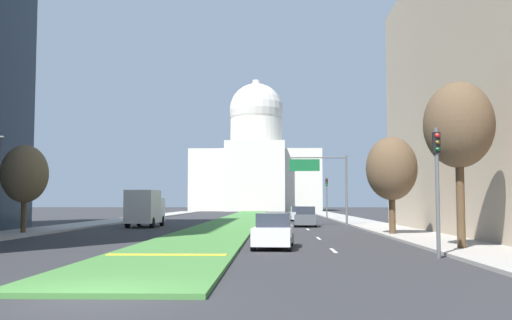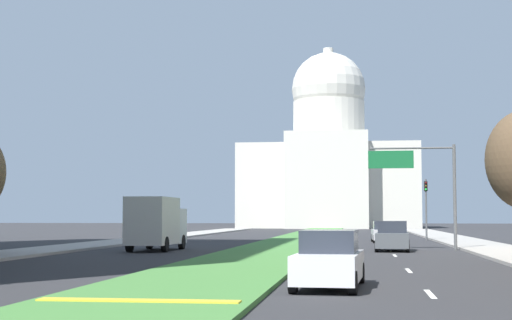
{
  "view_description": "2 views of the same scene",
  "coord_description": "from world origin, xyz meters",
  "px_view_note": "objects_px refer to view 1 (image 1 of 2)",
  "views": [
    {
      "loc": [
        4.2,
        -13.54,
        2.26
      ],
      "look_at": [
        2.8,
        33.1,
        5.54
      ],
      "focal_mm": 41.14,
      "sensor_mm": 36.0,
      "label": 1
    },
    {
      "loc": [
        5.04,
        -7.85,
        2.11
      ],
      "look_at": [
        -0.19,
        31.67,
        4.98
      ],
      "focal_mm": 54.21,
      "sensor_mm": 36.0,
      "label": 2
    }
  ],
  "objects_px": {
    "capitol_building": "(256,164)",
    "sedan_lead_stopped": "(273,232)",
    "street_tree_left_mid": "(25,174)",
    "sedan_midblock": "(306,217)",
    "traffic_light_far_right": "(327,193)",
    "overhead_guide_sign": "(325,175)",
    "box_truck_delivery": "(145,208)",
    "street_tree_right_mid": "(392,169)",
    "sedan_distant": "(298,214)",
    "traffic_light_near_right": "(437,175)",
    "street_tree_right_near": "(459,126)"
  },
  "relations": [
    {
      "from": "capitol_building",
      "to": "sedan_distant",
      "type": "bearing_deg",
      "value": -84.56
    },
    {
      "from": "traffic_light_far_right",
      "to": "street_tree_right_mid",
      "type": "distance_m",
      "value": 33.75
    },
    {
      "from": "street_tree_left_mid",
      "to": "street_tree_right_mid",
      "type": "relative_size",
      "value": 0.94
    },
    {
      "from": "capitol_building",
      "to": "sedan_lead_stopped",
      "type": "relative_size",
      "value": 6.82
    },
    {
      "from": "overhead_guide_sign",
      "to": "sedan_midblock",
      "type": "bearing_deg",
      "value": -137.53
    },
    {
      "from": "street_tree_right_mid",
      "to": "traffic_light_far_right",
      "type": "bearing_deg",
      "value": 92.06
    },
    {
      "from": "sedan_lead_stopped",
      "to": "street_tree_right_mid",
      "type": "bearing_deg",
      "value": 52.64
    },
    {
      "from": "street_tree_right_near",
      "to": "sedan_distant",
      "type": "bearing_deg",
      "value": 97.95
    },
    {
      "from": "traffic_light_near_right",
      "to": "sedan_lead_stopped",
      "type": "distance_m",
      "value": 8.57
    },
    {
      "from": "street_tree_right_near",
      "to": "capitol_building",
      "type": "bearing_deg",
      "value": 96.33
    },
    {
      "from": "traffic_light_far_right",
      "to": "overhead_guide_sign",
      "type": "distance_m",
      "value": 18.14
    },
    {
      "from": "street_tree_left_mid",
      "to": "sedan_midblock",
      "type": "bearing_deg",
      "value": 34.06
    },
    {
      "from": "sedan_midblock",
      "to": "box_truck_delivery",
      "type": "xyz_separation_m",
      "value": [
        -14.15,
        -1.32,
        0.84
      ]
    },
    {
      "from": "street_tree_right_near",
      "to": "overhead_guide_sign",
      "type": "bearing_deg",
      "value": 97.75
    },
    {
      "from": "street_tree_left_mid",
      "to": "sedan_distant",
      "type": "xyz_separation_m",
      "value": [
        19.75,
        28.27,
        -3.3
      ]
    },
    {
      "from": "capitol_building",
      "to": "street_tree_right_mid",
      "type": "height_order",
      "value": "capitol_building"
    },
    {
      "from": "traffic_light_far_right",
      "to": "street_tree_right_near",
      "type": "xyz_separation_m",
      "value": [
        1.96,
        -45.41,
        2.39
      ]
    },
    {
      "from": "sedan_midblock",
      "to": "sedan_distant",
      "type": "bearing_deg",
      "value": 90.07
    },
    {
      "from": "sedan_lead_stopped",
      "to": "box_truck_delivery",
      "type": "xyz_separation_m",
      "value": [
        -11.28,
        22.81,
        0.89
      ]
    },
    {
      "from": "capitol_building",
      "to": "traffic_light_far_right",
      "type": "distance_m",
      "value": 70.34
    },
    {
      "from": "overhead_guide_sign",
      "to": "traffic_light_far_right",
      "type": "bearing_deg",
      "value": 84.4
    },
    {
      "from": "overhead_guide_sign",
      "to": "box_truck_delivery",
      "type": "xyz_separation_m",
      "value": [
        -16.07,
        -3.07,
        -2.96
      ]
    },
    {
      "from": "overhead_guide_sign",
      "to": "box_truck_delivery",
      "type": "relative_size",
      "value": 1.02
    },
    {
      "from": "sedan_midblock",
      "to": "street_tree_left_mid",
      "type": "bearing_deg",
      "value": -145.94
    },
    {
      "from": "capitol_building",
      "to": "traffic_light_near_right",
      "type": "xyz_separation_m",
      "value": [
        10.74,
        -117.85,
        -7.98
      ]
    },
    {
      "from": "box_truck_delivery",
      "to": "traffic_light_far_right",
      "type": "bearing_deg",
      "value": 49.77
    },
    {
      "from": "overhead_guide_sign",
      "to": "street_tree_right_mid",
      "type": "bearing_deg",
      "value": -79.26
    },
    {
      "from": "traffic_light_near_right",
      "to": "street_tree_right_near",
      "type": "bearing_deg",
      "value": 59.86
    },
    {
      "from": "capitol_building",
      "to": "box_truck_delivery",
      "type": "bearing_deg",
      "value": -94.5
    },
    {
      "from": "capitol_building",
      "to": "traffic_light_near_right",
      "type": "relative_size",
      "value": 6.14
    },
    {
      "from": "capitol_building",
      "to": "traffic_light_near_right",
      "type": "bearing_deg",
      "value": -84.79
    },
    {
      "from": "street_tree_left_mid",
      "to": "street_tree_right_mid",
      "type": "bearing_deg",
      "value": -1.37
    },
    {
      "from": "street_tree_right_near",
      "to": "traffic_light_far_right",
      "type": "bearing_deg",
      "value": 92.48
    },
    {
      "from": "overhead_guide_sign",
      "to": "traffic_light_near_right",
      "type": "bearing_deg",
      "value": -86.72
    },
    {
      "from": "overhead_guide_sign",
      "to": "street_tree_right_mid",
      "type": "xyz_separation_m",
      "value": [
        2.98,
        -15.71,
        -0.26
      ]
    },
    {
      "from": "overhead_guide_sign",
      "to": "street_tree_right_near",
      "type": "bearing_deg",
      "value": -82.25
    },
    {
      "from": "street_tree_right_mid",
      "to": "sedan_lead_stopped",
      "type": "distance_m",
      "value": 13.29
    },
    {
      "from": "street_tree_left_mid",
      "to": "box_truck_delivery",
      "type": "relative_size",
      "value": 0.95
    },
    {
      "from": "street_tree_right_near",
      "to": "street_tree_left_mid",
      "type": "xyz_separation_m",
      "value": [
        -25.42,
        12.29,
        -1.61
      ]
    },
    {
      "from": "street_tree_right_mid",
      "to": "box_truck_delivery",
      "type": "relative_size",
      "value": 1.02
    },
    {
      "from": "traffic_light_far_right",
      "to": "box_truck_delivery",
      "type": "height_order",
      "value": "traffic_light_far_right"
    },
    {
      "from": "traffic_light_far_right",
      "to": "sedan_distant",
      "type": "distance_m",
      "value": 6.6
    },
    {
      "from": "traffic_light_near_right",
      "to": "box_truck_delivery",
      "type": "relative_size",
      "value": 0.81
    },
    {
      "from": "capitol_building",
      "to": "sedan_lead_stopped",
      "type": "bearing_deg",
      "value": -87.88
    },
    {
      "from": "sedan_distant",
      "to": "box_truck_delivery",
      "type": "height_order",
      "value": "box_truck_delivery"
    },
    {
      "from": "sedan_distant",
      "to": "street_tree_right_mid",
      "type": "bearing_deg",
      "value": -80.34
    },
    {
      "from": "traffic_light_far_right",
      "to": "traffic_light_near_right",
      "type": "bearing_deg",
      "value": -90.0
    },
    {
      "from": "traffic_light_near_right",
      "to": "box_truck_delivery",
      "type": "bearing_deg",
      "value": 122.75
    },
    {
      "from": "box_truck_delivery",
      "to": "street_tree_right_mid",
      "type": "bearing_deg",
      "value": -33.56
    },
    {
      "from": "street_tree_left_mid",
      "to": "street_tree_right_mid",
      "type": "xyz_separation_m",
      "value": [
        24.67,
        -0.59,
        0.29
      ]
    }
  ]
}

